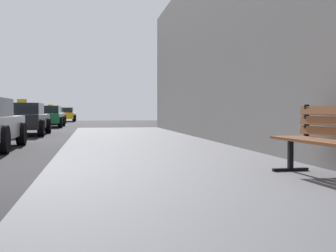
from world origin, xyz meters
TOP-DOWN VIEW (x-y plane):
  - sidewalk at (4.00, 0.00)m, footprint 4.00×32.00m
  - bench at (5.39, -1.04)m, footprint 0.56×1.75m
  - car_black at (-0.07, 12.74)m, footprint 1.92×4.32m
  - car_green at (-0.02, 21.72)m, footprint 2.02×4.46m
  - car_red at (-0.32, 28.03)m, footprint 2.06×4.34m
  - car_yellow at (0.22, 36.02)m, footprint 1.94×4.59m

SIDE VIEW (x-z plane):
  - sidewalk at x=4.00m, z-range 0.00..0.15m
  - car_black at x=-0.07m, z-range -0.07..1.36m
  - car_yellow at x=0.22m, z-range 0.01..1.28m
  - car_green at x=-0.02m, z-range 0.01..1.28m
  - car_red at x=-0.32m, z-range -0.07..1.36m
  - bench at x=5.39m, z-range 0.22..1.11m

